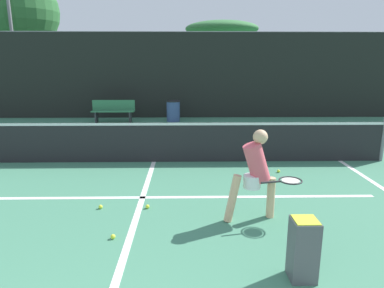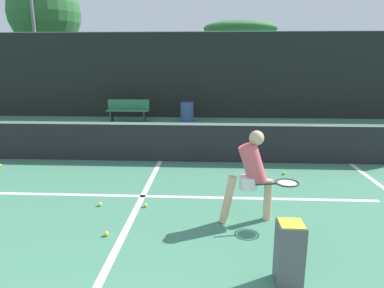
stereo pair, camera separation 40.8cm
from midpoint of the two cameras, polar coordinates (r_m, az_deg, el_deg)
name	(u,v)px [view 1 (the left image)]	position (r m, az deg, el deg)	size (l,w,h in m)	color
court_service_line	(143,197)	(6.22, -10.14, -8.78)	(8.25, 0.10, 0.01)	white
court_center_mark	(140,206)	(5.88, -10.71, -10.18)	(0.10, 5.20, 0.01)	white
net	(153,141)	(8.17, -7.89, 0.48)	(11.09, 0.09, 1.07)	slate
fence_back	(167,76)	(14.63, -4.96, 11.28)	(24.00, 0.06, 3.54)	black
player_practicing	(256,171)	(5.13, 8.41, -4.56)	(1.18, 0.48, 1.39)	#DBAD84
tennis_ball_scattered_2	(148,207)	(5.77, -9.48, -10.27)	(0.07, 0.07, 0.07)	#D1E033
tennis_ball_scattered_4	(101,207)	(5.93, -16.95, -10.01)	(0.07, 0.07, 0.07)	#D1E033
tennis_ball_scattered_5	(113,237)	(4.97, -15.42, -14.69)	(0.07, 0.07, 0.07)	#D1E033
tennis_ball_scattered_9	(279,171)	(7.61, 12.74, -4.44)	(0.07, 0.07, 0.07)	#D1E033
ball_hopper	(303,248)	(4.02, 15.21, -16.42)	(0.28, 0.28, 0.71)	#4C4C51
courtside_bench	(113,110)	(13.94, -13.80, 5.49)	(1.67, 0.38, 0.86)	#33724C
trash_bin	(173,111)	(13.75, -4.00, 5.51)	(0.55, 0.55, 0.83)	#384C7F
parked_car	(89,96)	(18.36, -17.36, 7.57)	(1.61, 4.42, 1.44)	maroon
floodlight_mast	(8,2)	(19.91, -28.87, 20.05)	(1.10, 0.24, 7.99)	slate
tree_west	(222,30)	(20.72, 4.39, 18.47)	(4.19, 4.19, 4.61)	brown
tree_mid	(22,12)	(21.93, -27.05, 18.98)	(3.93, 3.93, 6.91)	brown
building_far	(177,61)	(31.55, -2.89, 13.65)	(36.00, 2.40, 4.74)	gray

